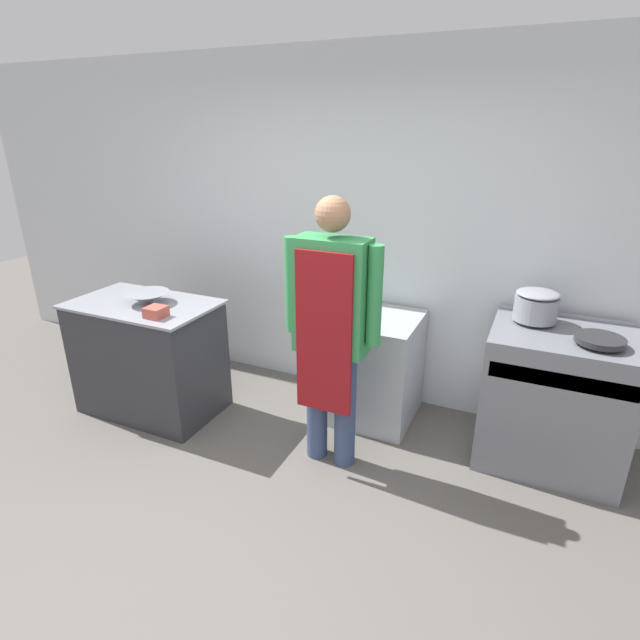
{
  "coord_description": "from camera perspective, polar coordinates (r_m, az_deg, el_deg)",
  "views": [
    {
      "loc": [
        1.3,
        -1.58,
        2.13
      ],
      "look_at": [
        0.06,
        1.13,
        0.98
      ],
      "focal_mm": 28.0,
      "sensor_mm": 36.0,
      "label": 1
    }
  ],
  "objects": [
    {
      "name": "ground_plane",
      "position": [
        2.96,
        -11.25,
        -25.48
      ],
      "size": [
        14.0,
        14.0,
        0.0
      ],
      "primitive_type": "plane",
      "color": "#5B5651"
    },
    {
      "name": "wall_back",
      "position": [
        3.96,
        5.02,
        9.75
      ],
      "size": [
        8.0,
        0.05,
        2.7
      ],
      "color": "silver",
      "rests_on": "ground_plane"
    },
    {
      "name": "prep_counter",
      "position": [
        4.13,
        -18.92,
        -4.02
      ],
      "size": [
        1.1,
        0.66,
        0.9
      ],
      "color": "#2D2D33",
      "rests_on": "ground_plane"
    },
    {
      "name": "stove",
      "position": [
        3.65,
        25.13,
        -8.15
      ],
      "size": [
        0.87,
        0.68,
        0.95
      ],
      "color": "slate",
      "rests_on": "ground_plane"
    },
    {
      "name": "fridge_unit",
      "position": [
        3.85,
        6.66,
        -5.49
      ],
      "size": [
        0.57,
        0.64,
        0.82
      ],
      "color": "#A8ADB2",
      "rests_on": "ground_plane"
    },
    {
      "name": "person_cook",
      "position": [
        3.07,
        1.29,
        -0.19
      ],
      "size": [
        0.63,
        0.24,
        1.77
      ],
      "color": "#38476B",
      "rests_on": "ground_plane"
    },
    {
      "name": "mixing_bowl",
      "position": [
        3.93,
        -19.11,
        2.41
      ],
      "size": [
        0.33,
        0.33,
        0.08
      ],
      "color": "gray",
      "rests_on": "prep_counter"
    },
    {
      "name": "plastic_tub",
      "position": [
        3.63,
        -18.25,
        0.88
      ],
      "size": [
        0.13,
        0.13,
        0.07
      ],
      "color": "#B24C3F",
      "rests_on": "prep_counter"
    },
    {
      "name": "stock_pot",
      "position": [
        3.53,
        23.48,
        1.58
      ],
      "size": [
        0.27,
        0.27,
        0.2
      ],
      "color": "gray",
      "rests_on": "stove"
    },
    {
      "name": "saute_pan",
      "position": [
        3.35,
        29.36,
        -1.98
      ],
      "size": [
        0.28,
        0.28,
        0.04
      ],
      "color": "#262628",
      "rests_on": "stove"
    }
  ]
}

